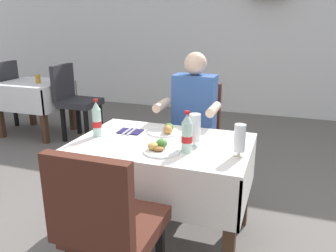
{
  "coord_description": "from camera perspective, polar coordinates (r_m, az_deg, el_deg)",
  "views": [
    {
      "loc": [
        0.81,
        -1.87,
        1.51
      ],
      "look_at": [
        0.05,
        0.28,
        0.8
      ],
      "focal_mm": 36.5,
      "sensor_mm": 36.0,
      "label": 1
    }
  ],
  "objects": [
    {
      "name": "cola_bottle_secondary",
      "position": [
        2.1,
        3.18,
        -1.39
      ],
      "size": [
        0.07,
        0.07,
        0.26
      ],
      "color": "silver",
      "rests_on": "main_dining_table"
    },
    {
      "name": "main_dining_table",
      "position": [
        2.38,
        -0.8,
        -6.45
      ],
      "size": [
        1.18,
        0.77,
        0.72
      ],
      "color": "white",
      "rests_on": "ground"
    },
    {
      "name": "chair_near_camera_side",
      "position": [
        1.76,
        -9.94,
        -15.89
      ],
      "size": [
        0.44,
        0.5,
        0.97
      ],
      "color": "#4C2319",
      "rests_on": "ground"
    },
    {
      "name": "background_dining_table",
      "position": [
        4.97,
        -21.28,
        4.68
      ],
      "size": [
        0.83,
        0.73,
        0.72
      ],
      "color": "white",
      "rests_on": "ground"
    },
    {
      "name": "napkin_cutlery_set",
      "position": [
        2.53,
        -6.31,
        -0.88
      ],
      "size": [
        0.17,
        0.19,
        0.01
      ],
      "color": "#231E4C",
      "rests_on": "main_dining_table"
    },
    {
      "name": "plate_far_diner",
      "position": [
        2.47,
        -0.34,
        -0.73
      ],
      "size": [
        0.23,
        0.23,
        0.07
      ],
      "color": "white",
      "rests_on": "main_dining_table"
    },
    {
      "name": "beer_glass_middle",
      "position": [
        2.07,
        11.85,
        -2.35
      ],
      "size": [
        0.07,
        0.07,
        0.2
      ],
      "color": "white",
      "rests_on": "main_dining_table"
    },
    {
      "name": "seated_diner_far",
      "position": [
        2.93,
        4.11,
        1.4
      ],
      "size": [
        0.5,
        0.46,
        1.26
      ],
      "color": "#282D42",
      "rests_on": "ground"
    },
    {
      "name": "ground_plane",
      "position": [
        2.53,
        -3.48,
        -19.35
      ],
      "size": [
        11.0,
        11.0,
        0.0
      ],
      "primitive_type": "plane",
      "color": "#66605B"
    },
    {
      "name": "plate_near_camera",
      "position": [
        2.14,
        -1.39,
        -3.73
      ],
      "size": [
        0.22,
        0.22,
        0.07
      ],
      "color": "white",
      "rests_on": "main_dining_table"
    },
    {
      "name": "background_chair_right",
      "position": [
        4.59,
        -15.35,
        4.63
      ],
      "size": [
        0.5,
        0.44,
        0.97
      ],
      "color": "#2D2D33",
      "rests_on": "ground"
    },
    {
      "name": "background_table_tumbler",
      "position": [
        4.82,
        -20.89,
        7.37
      ],
      "size": [
        0.06,
        0.06,
        0.11
      ],
      "primitive_type": "cylinder",
      "color": "#C68928",
      "rests_on": "background_dining_table"
    },
    {
      "name": "cola_bottle_primary",
      "position": [
        2.44,
        -11.81,
        0.98
      ],
      "size": [
        0.06,
        0.06,
        0.27
      ],
      "color": "silver",
      "rests_on": "main_dining_table"
    },
    {
      "name": "back_wall",
      "position": [
        5.84,
        11.87,
        16.28
      ],
      "size": [
        11.0,
        0.12,
        2.9
      ],
      "primitive_type": "cube",
      "color": "white",
      "rests_on": "ground"
    },
    {
      "name": "beer_glass_left",
      "position": [
        2.2,
        4.48,
        -0.55
      ],
      "size": [
        0.08,
        0.08,
        0.22
      ],
      "color": "white",
      "rests_on": "main_dining_table"
    },
    {
      "name": "chair_far_diner_seat",
      "position": [
        3.08,
        4.2,
        -0.86
      ],
      "size": [
        0.44,
        0.5,
        0.97
      ],
      "color": "#4C2319",
      "rests_on": "ground"
    }
  ]
}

